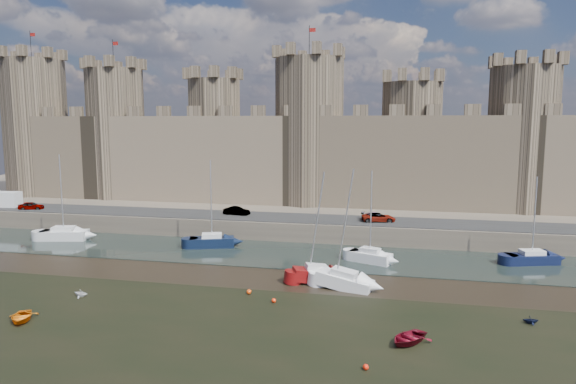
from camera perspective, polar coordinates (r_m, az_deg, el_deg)
name	(u,v)px	position (r m, az deg, el deg)	size (l,w,h in m)	color
ground	(171,334)	(40.48, -12.91, -15.09)	(160.00, 160.00, 0.00)	black
seaweed_patch	(130,372)	(35.65, -17.20, -18.54)	(70.00, 34.00, 0.01)	black
water_channel	(257,253)	(61.88, -3.43, -6.77)	(160.00, 12.00, 0.08)	black
quay	(309,199)	(96.12, 2.33, -0.77)	(160.00, 60.00, 2.50)	#4C443A
road	(277,217)	(70.78, -1.27, -2.81)	(160.00, 7.00, 0.10)	black
castle	(293,146)	(83.46, 0.52, 5.12)	(108.50, 11.00, 29.00)	#42382B
car_0	(31,206)	(85.96, -26.64, -1.38)	(1.43, 3.55, 1.21)	gray
car_1	(237,211)	(72.65, -5.73, -2.12)	(1.31, 3.75, 1.24)	gray
car_2	(376,217)	(69.40, 9.75, -2.72)	(1.56, 3.83, 1.11)	gray
car_3	(379,218)	(68.50, 10.04, -2.81)	(2.03, 4.40, 1.22)	gray
van	(2,200)	(90.62, -29.18, -0.74)	(5.44, 2.17, 2.37)	silver
sailboat_0	(64,234)	(74.34, -23.64, -4.29)	(6.40, 3.61, 11.28)	silver
sailboat_1	(212,241)	(65.01, -8.45, -5.39)	(5.83, 3.75, 10.91)	black
sailboat_2	(370,256)	(58.25, 9.09, -7.00)	(5.09, 3.46, 10.24)	white
sailboat_3	(532,257)	(63.06, 25.46, -6.59)	(5.88, 3.63, 9.64)	black
sailboat_4	(317,274)	(51.08, 3.19, -9.07)	(5.02, 3.51, 10.93)	#690B0C
sailboat_5	(344,280)	(49.33, 6.27, -9.71)	(5.61, 3.17, 11.41)	white
dinghy_0	(21,317)	(46.61, -27.51, -12.26)	(2.24, 0.65, 3.13)	orange
dinghy_3	(81,293)	(50.50, -22.02, -10.38)	(1.11, 0.68, 1.29)	white
dinghy_4	(408,338)	(38.83, 13.21, -15.55)	(2.49, 0.72, 3.48)	maroon
dinghy_7	(531,320)	(45.26, 25.35, -12.74)	(1.02, 0.62, 1.18)	black
buoy_1	(249,292)	(47.76, -4.36, -11.01)	(0.45, 0.45, 0.45)	#FF460B
buoy_2	(366,367)	(34.71, 8.64, -18.68)	(0.38, 0.38, 0.38)	#FD220B
buoy_3	(274,301)	(45.56, -1.59, -11.97)	(0.40, 0.40, 0.40)	#FF2E0B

